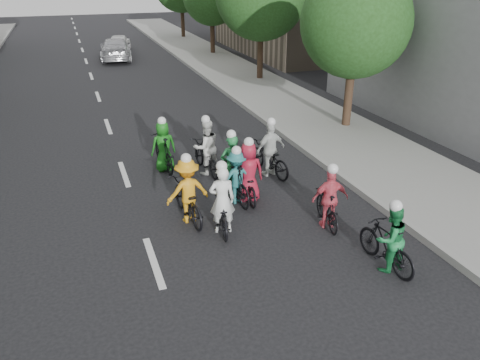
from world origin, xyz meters
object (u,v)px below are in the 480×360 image
cyclist_6 (206,153)px  follow_car_lead (116,49)px  cyclist_2 (187,196)px  cyclist_3 (329,203)px  cyclist_4 (248,178)px  cyclist_5 (231,172)px  cyclist_0 (222,208)px  cyclist_7 (236,180)px  cyclist_8 (269,155)px  cyclist_1 (388,242)px  cyclist_9 (164,150)px  follow_car_trail (119,43)px

cyclist_6 → follow_car_lead: 20.59m
cyclist_2 → cyclist_3: bearing=149.6°
cyclist_2 → cyclist_3: 3.45m
cyclist_3 → cyclist_4: bearing=-46.2°
cyclist_5 → cyclist_4: bearing=118.4°
cyclist_0 → follow_car_lead: bearing=-81.2°
cyclist_0 → cyclist_5: size_ratio=0.97×
cyclist_7 → cyclist_8: (1.57, 1.37, -0.01)m
cyclist_1 → cyclist_5: 4.86m
cyclist_8 → cyclist_9: cyclist_8 is taller
cyclist_3 → cyclist_4: 2.40m
cyclist_7 → cyclist_6: bearing=-88.3°
cyclist_2 → cyclist_9: bearing=-96.9°
cyclist_5 → cyclist_8: cyclist_5 is taller
cyclist_2 → cyclist_5: bearing=-150.4°
cyclist_3 → cyclist_9: 5.70m
cyclist_2 → follow_car_lead: cyclist_2 is taller
follow_car_trail → cyclist_9: bearing=97.9°
cyclist_8 → cyclist_9: size_ratio=1.07×
cyclist_2 → follow_car_trail: bearing=-98.6°
cyclist_7 → follow_car_lead: size_ratio=0.38×
cyclist_1 → cyclist_7: size_ratio=0.93×
cyclist_6 → follow_car_lead: size_ratio=0.39×
cyclist_0 → cyclist_9: 4.18m
cyclist_0 → cyclist_7: cyclist_0 is taller
cyclist_0 → cyclist_9: bearing=-73.2°
cyclist_6 → cyclist_1: bearing=103.5°
cyclist_2 → cyclist_7: 1.55m
cyclist_5 → cyclist_6: bearing=-86.0°
cyclist_3 → cyclist_8: (-0.10, 3.37, 0.02)m
cyclist_6 → cyclist_9: cyclist_6 is taller
follow_car_trail → cyclist_4: bearing=102.0°
cyclist_3 → cyclist_9: bearing=-47.3°
cyclist_0 → cyclist_9: size_ratio=0.96×
cyclist_1 → cyclist_4: size_ratio=0.95×
cyclist_1 → cyclist_4: bearing=-73.6°
cyclist_2 → cyclist_4: 1.89m
cyclist_9 → cyclist_4: bearing=116.8°
cyclist_1 → cyclist_8: bearing=-91.4°
cyclist_3 → cyclist_6: size_ratio=0.87×
cyclist_0 → cyclist_1: size_ratio=1.06×
follow_car_lead → cyclist_8: bearing=102.1°
cyclist_8 → follow_car_lead: 21.48m
follow_car_lead → cyclist_0: bearing=95.8°
cyclist_1 → cyclist_9: bearing=-69.5°
follow_car_lead → cyclist_1: bearing=101.8°
cyclist_0 → cyclist_1: bearing=145.5°
cyclist_1 → cyclist_2: size_ratio=0.86×
cyclist_9 → cyclist_2: bearing=83.9°
cyclist_1 → cyclist_2: (-3.40, 3.43, 0.04)m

